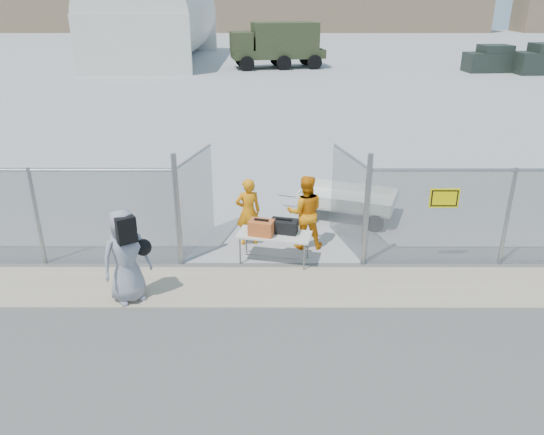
{
  "coord_description": "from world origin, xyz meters",
  "views": [
    {
      "loc": [
        0.02,
        -8.35,
        5.49
      ],
      "look_at": [
        0.0,
        2.0,
        1.1
      ],
      "focal_mm": 35.0,
      "sensor_mm": 36.0,
      "label": 1
    }
  ],
  "objects_px": {
    "security_worker_left": "(248,212)",
    "visitor": "(126,256)",
    "folding_table": "(274,248)",
    "utility_trailer": "(347,203)",
    "security_worker_right": "(305,212)"
  },
  "relations": [
    {
      "from": "security_worker_left",
      "to": "visitor",
      "type": "relative_size",
      "value": 0.87
    },
    {
      "from": "folding_table",
      "to": "utility_trailer",
      "type": "distance_m",
      "value": 3.21
    },
    {
      "from": "security_worker_left",
      "to": "security_worker_right",
      "type": "height_order",
      "value": "security_worker_right"
    },
    {
      "from": "security_worker_right",
      "to": "visitor",
      "type": "height_order",
      "value": "visitor"
    },
    {
      "from": "utility_trailer",
      "to": "security_worker_left",
      "type": "bearing_deg",
      "value": -127.14
    },
    {
      "from": "security_worker_left",
      "to": "visitor",
      "type": "bearing_deg",
      "value": 35.48
    },
    {
      "from": "security_worker_left",
      "to": "utility_trailer",
      "type": "xyz_separation_m",
      "value": [
        2.54,
        1.65,
        -0.43
      ]
    },
    {
      "from": "folding_table",
      "to": "security_worker_right",
      "type": "bearing_deg",
      "value": 58.45
    },
    {
      "from": "security_worker_left",
      "to": "security_worker_right",
      "type": "bearing_deg",
      "value": 160.01
    },
    {
      "from": "visitor",
      "to": "utility_trailer",
      "type": "distance_m",
      "value": 6.31
    },
    {
      "from": "security_worker_right",
      "to": "utility_trailer",
      "type": "height_order",
      "value": "security_worker_right"
    },
    {
      "from": "folding_table",
      "to": "utility_trailer",
      "type": "height_order",
      "value": "utility_trailer"
    },
    {
      "from": "folding_table",
      "to": "security_worker_left",
      "type": "bearing_deg",
      "value": 135.71
    },
    {
      "from": "visitor",
      "to": "security_worker_right",
      "type": "bearing_deg",
      "value": 0.02
    },
    {
      "from": "utility_trailer",
      "to": "visitor",
      "type": "bearing_deg",
      "value": -119.05
    }
  ]
}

